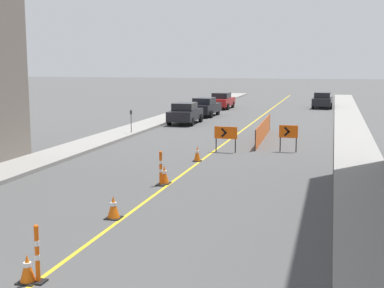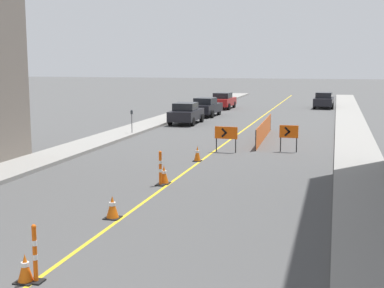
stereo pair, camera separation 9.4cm
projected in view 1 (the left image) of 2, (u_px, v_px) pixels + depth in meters
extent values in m
cube|color=gold|center=(250.00, 125.00, 39.20)|extent=(0.12, 73.97, 0.01)
cube|color=gray|center=(157.00, 121.00, 40.99)|extent=(2.22, 73.97, 0.17)
cube|color=gray|center=(351.00, 127.00, 37.38)|extent=(2.22, 73.97, 0.17)
cube|color=black|center=(28.00, 282.00, 11.20)|extent=(0.40, 0.40, 0.03)
cone|color=orange|center=(27.00, 268.00, 11.15)|extent=(0.32, 0.32, 0.58)
cylinder|color=white|center=(27.00, 265.00, 11.14)|extent=(0.17, 0.17, 0.09)
cube|color=black|center=(114.00, 218.00, 15.78)|extent=(0.46, 0.46, 0.03)
cone|color=orange|center=(113.00, 207.00, 15.73)|extent=(0.37, 0.37, 0.65)
cylinder|color=white|center=(113.00, 204.00, 15.72)|extent=(0.19, 0.19, 0.10)
cube|color=black|center=(164.00, 183.00, 20.29)|extent=(0.45, 0.45, 0.03)
cone|color=orange|center=(164.00, 174.00, 20.24)|extent=(0.36, 0.36, 0.67)
cylinder|color=white|center=(164.00, 172.00, 20.23)|extent=(0.19, 0.19, 0.11)
cube|color=black|center=(197.00, 161.00, 24.88)|extent=(0.39, 0.39, 0.03)
cone|color=orange|center=(197.00, 153.00, 24.83)|extent=(0.31, 0.31, 0.69)
cylinder|color=white|center=(197.00, 152.00, 24.82)|extent=(0.16, 0.16, 0.11)
cube|color=black|center=(38.00, 282.00, 11.19)|extent=(0.30, 0.30, 0.04)
cylinder|color=#EF560C|center=(37.00, 255.00, 11.10)|extent=(0.09, 0.09, 1.14)
cylinder|color=white|center=(37.00, 257.00, 11.11)|extent=(0.11, 0.11, 0.11)
cylinder|color=white|center=(37.00, 243.00, 11.06)|extent=(0.11, 0.11, 0.11)
sphere|color=#EF560C|center=(36.00, 227.00, 11.01)|extent=(0.10, 0.10, 0.10)
cube|color=black|center=(161.00, 185.00, 19.99)|extent=(0.35, 0.35, 0.04)
cylinder|color=#EF560C|center=(161.00, 169.00, 19.90)|extent=(0.11, 0.11, 1.18)
cylinder|color=white|center=(161.00, 171.00, 19.91)|extent=(0.12, 0.12, 0.12)
cylinder|color=white|center=(161.00, 162.00, 19.86)|extent=(0.12, 0.12, 0.12)
sphere|color=#EF560C|center=(161.00, 153.00, 19.81)|extent=(0.12, 0.12, 0.12)
cube|color=#EF560C|center=(226.00, 133.00, 27.19)|extent=(1.18, 0.11, 0.62)
cube|color=black|center=(224.00, 131.00, 27.16)|extent=(0.31, 0.03, 0.31)
cube|color=black|center=(224.00, 134.00, 27.19)|extent=(0.31, 0.03, 0.31)
cylinder|color=black|center=(216.00, 145.00, 27.42)|extent=(0.06, 0.06, 0.70)
cylinder|color=black|center=(235.00, 146.00, 27.17)|extent=(0.06, 0.06, 0.70)
cube|color=#EF560C|center=(288.00, 132.00, 27.28)|extent=(0.95, 0.06, 0.64)
cube|color=black|center=(287.00, 130.00, 27.25)|extent=(0.31, 0.02, 0.31)
cube|color=black|center=(287.00, 133.00, 27.27)|extent=(0.31, 0.02, 0.31)
cylinder|color=black|center=(280.00, 145.00, 27.49)|extent=(0.06, 0.06, 0.74)
cylinder|color=black|center=(296.00, 145.00, 27.28)|extent=(0.06, 0.06, 0.74)
cube|color=#EF560C|center=(263.00, 130.00, 31.84)|extent=(0.32, 8.81, 1.12)
cylinder|color=#262626|center=(255.00, 141.00, 27.60)|extent=(0.05, 0.05, 1.12)
cylinder|color=#262626|center=(270.00, 122.00, 36.09)|extent=(0.05, 0.05, 1.12)
cube|color=black|center=(185.00, 115.00, 39.90)|extent=(1.90, 4.34, 0.72)
cube|color=black|center=(185.00, 106.00, 39.60)|extent=(1.57, 1.97, 0.55)
cylinder|color=black|center=(179.00, 117.00, 41.45)|extent=(0.23, 0.64, 0.64)
cylinder|color=black|center=(201.00, 118.00, 41.02)|extent=(0.23, 0.64, 0.64)
cylinder|color=black|center=(169.00, 121.00, 38.90)|extent=(0.23, 0.64, 0.64)
cylinder|color=black|center=(192.00, 122.00, 38.47)|extent=(0.23, 0.64, 0.64)
cube|color=black|center=(205.00, 108.00, 45.49)|extent=(2.05, 4.40, 0.72)
cube|color=black|center=(204.00, 101.00, 45.19)|extent=(1.64, 2.02, 0.55)
cylinder|color=black|center=(199.00, 111.00, 47.04)|extent=(0.26, 0.65, 0.64)
cylinder|color=black|center=(218.00, 111.00, 46.60)|extent=(0.26, 0.65, 0.64)
cylinder|color=black|center=(191.00, 114.00, 44.49)|extent=(0.26, 0.65, 0.64)
cylinder|color=black|center=(211.00, 114.00, 44.06)|extent=(0.26, 0.65, 0.64)
cube|color=maroon|center=(222.00, 102.00, 52.88)|extent=(1.93, 4.35, 0.72)
cube|color=black|center=(221.00, 95.00, 52.57)|extent=(1.59, 1.98, 0.55)
cylinder|color=black|center=(216.00, 104.00, 54.42)|extent=(0.24, 0.65, 0.64)
cylinder|color=black|center=(233.00, 105.00, 53.99)|extent=(0.24, 0.65, 0.64)
cylinder|color=black|center=(210.00, 106.00, 51.87)|extent=(0.24, 0.65, 0.64)
cylinder|color=black|center=(228.00, 107.00, 51.44)|extent=(0.24, 0.65, 0.64)
cube|color=black|center=(322.00, 101.00, 53.55)|extent=(1.97, 4.37, 0.72)
cube|color=black|center=(323.00, 95.00, 53.25)|extent=(1.61, 1.99, 0.55)
cylinder|color=black|center=(314.00, 104.00, 55.09)|extent=(0.25, 0.65, 0.64)
cylinder|color=black|center=(331.00, 104.00, 54.66)|extent=(0.25, 0.65, 0.64)
cylinder|color=black|center=(313.00, 106.00, 52.55)|extent=(0.25, 0.65, 0.64)
cylinder|color=black|center=(331.00, 106.00, 52.11)|extent=(0.25, 0.65, 0.64)
cylinder|color=#4C4C51|center=(131.00, 123.00, 33.60)|extent=(0.05, 0.05, 1.17)
cube|color=#33383D|center=(131.00, 112.00, 33.49)|extent=(0.12, 0.10, 0.22)
sphere|color=#33383D|center=(131.00, 111.00, 33.48)|extent=(0.11, 0.11, 0.11)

